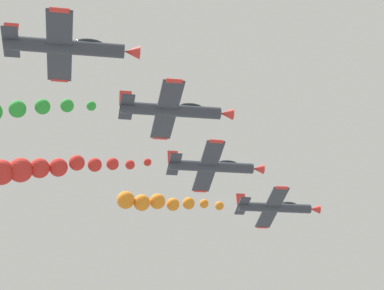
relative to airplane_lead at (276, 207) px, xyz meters
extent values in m
cylinder|color=#333842|center=(0.01, -0.18, -0.03)|extent=(1.39, 9.00, 1.39)
cone|color=red|center=(0.01, 4.92, -0.03)|extent=(1.32, 1.20, 1.32)
cube|color=#333842|center=(0.04, -0.58, -0.12)|extent=(8.79, 1.90, 3.07)
cylinder|color=red|center=(-4.33, -0.58, -1.57)|extent=(0.46, 1.40, 0.46)
cylinder|color=red|center=(4.41, -0.58, 1.33)|extent=(0.46, 1.40, 0.46)
cube|color=#333842|center=(-0.01, -4.18, 0.02)|extent=(3.66, 1.20, 1.37)
cube|color=red|center=(-0.29, -4.28, 0.89)|extent=(0.64, 1.10, 1.56)
ellipsoid|color=black|center=(-0.15, 1.62, 0.44)|extent=(0.98, 2.20, 0.92)
sphere|color=orange|center=(0.12, -7.06, -0.10)|extent=(1.06, 1.06, 1.06)
sphere|color=orange|center=(0.22, -8.94, 0.06)|extent=(1.08, 1.08, 1.08)
sphere|color=orange|center=(0.35, -10.82, 0.00)|extent=(1.44, 1.44, 1.44)
sphere|color=orange|center=(0.40, -12.70, -0.23)|extent=(1.53, 1.53, 1.53)
sphere|color=orange|center=(0.80, -14.58, -0.02)|extent=(1.83, 1.83, 1.83)
sphere|color=orange|center=(1.19, -16.46, -0.35)|extent=(1.92, 1.92, 1.92)
sphere|color=orange|center=(1.48, -18.34, -0.18)|extent=(2.06, 2.06, 2.06)
cylinder|color=#333842|center=(9.92, -10.01, 1.82)|extent=(1.39, 9.00, 1.39)
cone|color=red|center=(9.92, -4.91, 1.82)|extent=(1.32, 1.20, 1.32)
cube|color=#333842|center=(9.95, -10.41, 1.72)|extent=(8.78, 1.90, 3.09)
cylinder|color=red|center=(5.59, -10.41, 0.26)|extent=(0.46, 1.40, 0.46)
cylinder|color=red|center=(14.32, -10.41, 3.18)|extent=(0.46, 1.40, 0.46)
cube|color=#333842|center=(9.91, -14.01, 1.86)|extent=(3.66, 1.20, 1.38)
cube|color=red|center=(9.62, -14.11, 2.73)|extent=(0.64, 1.10, 1.56)
ellipsoid|color=black|center=(9.77, -8.21, 2.28)|extent=(0.98, 2.20, 0.92)
sphere|color=red|center=(9.94, -16.82, 1.94)|extent=(0.81, 0.81, 0.81)
sphere|color=red|center=(9.99, -18.64, 1.57)|extent=(1.00, 1.00, 1.00)
sphere|color=red|center=(10.18, -20.45, 1.51)|extent=(1.29, 1.29, 1.29)
sphere|color=red|center=(10.24, -22.26, 1.30)|extent=(1.45, 1.45, 1.45)
sphere|color=red|center=(10.46, -24.08, 1.36)|extent=(1.62, 1.62, 1.62)
sphere|color=red|center=(10.52, -25.89, 0.77)|extent=(1.89, 1.89, 1.89)
sphere|color=red|center=(10.85, -27.71, 0.51)|extent=(2.02, 2.02, 2.02)
sphere|color=red|center=(11.17, -29.52, 0.13)|extent=(2.46, 2.46, 2.46)
sphere|color=red|center=(11.38, -31.33, -0.25)|extent=(2.54, 2.54, 2.54)
cylinder|color=#333842|center=(21.14, -15.99, 3.57)|extent=(1.32, 9.00, 1.32)
cone|color=red|center=(21.14, -10.89, 3.57)|extent=(1.25, 1.20, 1.25)
cube|color=#333842|center=(21.16, -16.39, 3.47)|extent=(9.01, 1.90, 2.22)
cylinder|color=red|center=(16.67, -16.39, 2.45)|extent=(0.43, 1.40, 0.43)
cylinder|color=red|center=(25.64, -16.39, 4.49)|extent=(0.43, 1.40, 0.43)
cube|color=#333842|center=(21.13, -19.99, 3.62)|extent=(3.75, 1.20, 1.02)
cube|color=red|center=(20.92, -20.09, 4.51)|extent=(0.49, 1.10, 1.59)
ellipsoid|color=black|center=(21.03, -14.19, 4.05)|extent=(0.94, 2.20, 0.86)
sphere|color=green|center=(21.23, -23.08, 3.48)|extent=(0.86, 0.86, 0.86)
sphere|color=green|center=(21.17, -25.18, 3.39)|extent=(1.19, 1.19, 1.19)
sphere|color=green|center=(21.06, -27.27, 3.19)|extent=(1.36, 1.36, 1.36)
sphere|color=green|center=(21.00, -29.37, 2.85)|extent=(1.52, 1.52, 1.52)
cylinder|color=#333842|center=(29.90, -25.43, 4.79)|extent=(1.25, 9.00, 1.25)
cone|color=red|center=(29.90, -20.33, 4.79)|extent=(1.19, 1.20, 1.19)
cube|color=#333842|center=(29.91, -25.83, 4.69)|extent=(9.13, 1.90, 1.54)
cylinder|color=red|center=(25.36, -25.83, 4.01)|extent=(0.41, 1.40, 0.41)
cylinder|color=red|center=(34.46, -25.83, 5.37)|extent=(0.41, 1.40, 0.41)
cube|color=#333842|center=(29.89, -29.43, 4.84)|extent=(3.78, 1.20, 0.74)
cube|color=red|center=(29.75, -29.53, 5.74)|extent=(0.38, 1.10, 1.60)
ellipsoid|color=black|center=(29.82, -23.63, 5.28)|extent=(0.89, 2.20, 0.81)
camera|label=1|loc=(77.39, -24.01, -18.16)|focal=63.40mm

